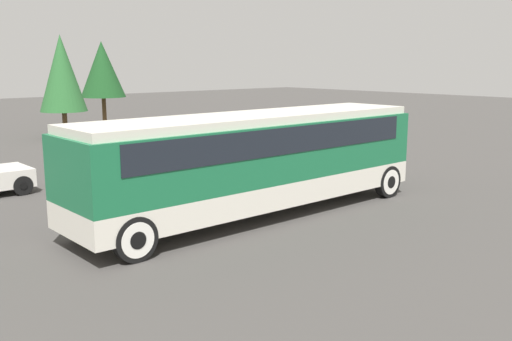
{
  "coord_description": "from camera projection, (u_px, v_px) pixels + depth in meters",
  "views": [
    {
      "loc": [
        -10.49,
        -11.92,
        4.35
      ],
      "look_at": [
        0.0,
        0.0,
        1.31
      ],
      "focal_mm": 40.0,
      "sensor_mm": 36.0,
      "label": 1
    }
  ],
  "objects": [
    {
      "name": "parked_car_far",
      "position": [
        136.0,
        154.0,
        22.84
      ],
      "size": [
        4.11,
        1.95,
        1.41
      ],
      "color": "#7A6B5B",
      "rests_on": "ground_plane"
    },
    {
      "name": "tree_center",
      "position": [
        62.0,
        73.0,
        32.64
      ],
      "size": [
        2.66,
        2.66,
        5.89
      ],
      "color": "brown",
      "rests_on": "ground_plane"
    },
    {
      "name": "parked_car_mid",
      "position": [
        203.0,
        160.0,
        21.78
      ],
      "size": [
        4.47,
        1.94,
        1.29
      ],
      "color": "#2D5638",
      "rests_on": "ground_plane"
    },
    {
      "name": "tour_bus",
      "position": [
        259.0,
        154.0,
        16.14
      ],
      "size": [
        11.11,
        2.59,
        2.92
      ],
      "color": "silver",
      "rests_on": "ground_plane"
    },
    {
      "name": "ground_plane",
      "position": [
        256.0,
        215.0,
        16.41
      ],
      "size": [
        120.0,
        120.0,
        0.0
      ],
      "primitive_type": "plane",
      "color": "#423F3D"
    },
    {
      "name": "tree_left",
      "position": [
        102.0,
        69.0,
        38.56
      ],
      "size": [
        3.02,
        3.02,
        5.73
      ],
      "color": "brown",
      "rests_on": "ground_plane"
    }
  ]
}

